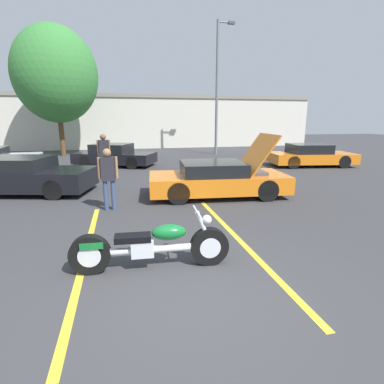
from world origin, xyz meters
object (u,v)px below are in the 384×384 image
(light_pole, at_px, (218,84))
(spectator_near_motorcycle, at_px, (108,174))
(parked_car_right_row, at_px, (310,156))
(motorcycle, at_px, (151,246))
(show_car_hood_open, at_px, (218,179))
(parked_car_mid_left_row, at_px, (23,176))
(tree_background, at_px, (56,75))
(spectator_by_show_car, at_px, (104,152))
(parked_car_mid_right_row, at_px, (114,156))

(light_pole, height_order, spectator_near_motorcycle, light_pole)
(parked_car_right_row, xyz_separation_m, spectator_near_motorcycle, (-10.01, -5.76, 0.44))
(motorcycle, relative_size, show_car_hood_open, 0.58)
(show_car_hood_open, bearing_deg, parked_car_mid_left_row, 169.22)
(light_pole, relative_size, parked_car_right_row, 1.93)
(tree_background, height_order, spectator_by_show_car, tree_background)
(parked_car_mid_right_row, distance_m, spectator_near_motorcycle, 8.10)
(light_pole, bearing_deg, tree_background, 172.38)
(tree_background, bearing_deg, spectator_near_motorcycle, -75.65)
(light_pole, distance_m, spectator_by_show_car, 11.07)
(tree_background, height_order, parked_car_right_row, tree_background)
(show_car_hood_open, distance_m, spectator_by_show_car, 5.31)
(parked_car_mid_left_row, distance_m, spectator_by_show_car, 3.24)
(spectator_near_motorcycle, bearing_deg, motorcycle, -77.73)
(tree_background, height_order, spectator_near_motorcycle, tree_background)
(light_pole, distance_m, motorcycle, 17.43)
(tree_background, xyz_separation_m, show_car_hood_open, (6.80, -12.75, -4.59))
(light_pole, height_order, show_car_hood_open, light_pole)
(parked_car_mid_left_row, bearing_deg, motorcycle, -45.46)
(light_pole, distance_m, parked_car_mid_left_row, 14.26)
(motorcycle, xyz_separation_m, spectator_near_motorcycle, (-0.77, 3.56, 0.59))
(tree_background, distance_m, spectator_near_motorcycle, 14.60)
(motorcycle, xyz_separation_m, parked_car_mid_right_row, (-0.79, 11.65, 0.15))
(show_car_hood_open, height_order, spectator_by_show_car, show_car_hood_open)
(parked_car_mid_left_row, xyz_separation_m, parked_car_right_row, (12.86, 3.13, -0.03))
(tree_background, relative_size, parked_car_mid_right_row, 1.83)
(motorcycle, xyz_separation_m, spectator_by_show_car, (-1.11, 8.17, 0.70))
(tree_background, distance_m, parked_car_mid_right_row, 7.93)
(light_pole, bearing_deg, show_car_hood_open, -107.46)
(motorcycle, xyz_separation_m, show_car_hood_open, (2.56, 4.37, 0.16))
(tree_background, relative_size, spectator_by_show_car, 4.45)
(show_car_hood_open, bearing_deg, motorcycle, -114.78)
(show_car_hood_open, distance_m, parked_car_mid_right_row, 8.01)
(parked_car_right_row, distance_m, spectator_by_show_car, 10.42)
(parked_car_mid_left_row, bearing_deg, spectator_by_show_car, 52.47)
(tree_background, height_order, parked_car_mid_right_row, tree_background)
(parked_car_mid_left_row, xyz_separation_m, spectator_near_motorcycle, (2.85, -2.63, 0.41))
(parked_car_mid_right_row, bearing_deg, spectator_near_motorcycle, -65.98)
(tree_background, height_order, motorcycle, tree_background)
(parked_car_mid_right_row, bearing_deg, motorcycle, -62.21)
(parked_car_right_row, height_order, parked_car_mid_right_row, parked_car_mid_right_row)
(tree_background, xyz_separation_m, spectator_by_show_car, (3.13, -8.95, -4.04))
(show_car_hood_open, height_order, parked_car_mid_right_row, show_car_hood_open)
(parked_car_right_row, bearing_deg, parked_car_mid_left_row, -157.61)
(light_pole, distance_m, spectator_near_motorcycle, 14.48)
(motorcycle, bearing_deg, parked_car_mid_left_row, 124.01)
(parked_car_right_row, relative_size, spectator_near_motorcycle, 2.68)
(light_pole, relative_size, show_car_hood_open, 1.93)
(light_pole, xyz_separation_m, motorcycle, (-6.13, -15.73, -4.30))
(light_pole, distance_m, parked_car_right_row, 8.24)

